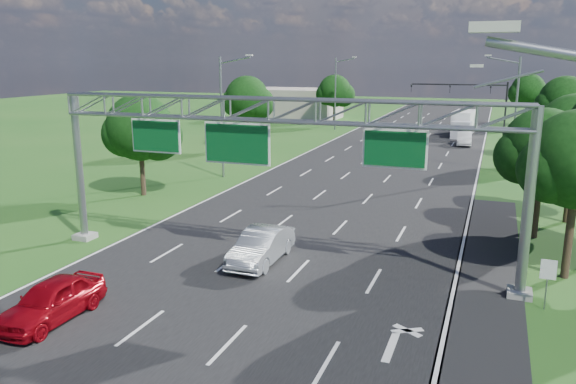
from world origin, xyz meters
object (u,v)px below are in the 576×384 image
at_px(red_coupe, 51,301).
at_px(silver_sedan, 261,246).
at_px(regulatory_sign, 548,274).
at_px(traffic_signal, 477,96).
at_px(box_truck, 463,124).
at_px(sign_gantry, 273,123).

distance_m(red_coupe, silver_sedan, 9.98).
xyz_separation_m(regulatory_sign, silver_sedan, (-12.72, 1.05, -0.68)).
relative_size(traffic_signal, silver_sedan, 2.42).
bearing_deg(silver_sedan, red_coupe, -120.22).
relative_size(silver_sedan, box_truck, 0.59).
bearing_deg(silver_sedan, regulatory_sign, -4.66).
relative_size(red_coupe, box_truck, 0.55).
xyz_separation_m(regulatory_sign, red_coupe, (-17.76, -7.56, -0.71)).
relative_size(traffic_signal, box_truck, 1.44).
height_order(regulatory_sign, silver_sedan, regulatory_sign).
xyz_separation_m(sign_gantry, traffic_signal, (7.15, 53.00, -1.72)).
distance_m(sign_gantry, red_coupe, 11.97).
height_order(red_coupe, box_truck, box_truck).
distance_m(traffic_signal, silver_sedan, 53.72).
relative_size(sign_gantry, regulatory_sign, 11.19).
bearing_deg(sign_gantry, silver_sedan, 176.99).
bearing_deg(silver_sedan, box_truck, 83.35).
bearing_deg(sign_gantry, red_coupe, -123.54).
relative_size(sign_gantry, silver_sedan, 4.66).
bearing_deg(red_coupe, sign_gantry, 56.88).
distance_m(traffic_signal, box_truck, 3.97).
distance_m(red_coupe, box_truck, 62.75).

